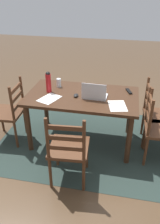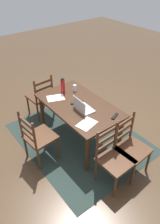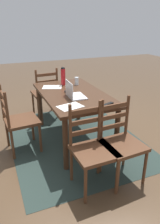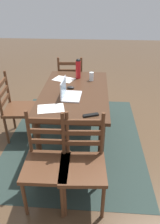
{
  "view_description": "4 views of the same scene",
  "coord_description": "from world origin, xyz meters",
  "px_view_note": "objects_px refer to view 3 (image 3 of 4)",
  "views": [
    {
      "loc": [
        -0.55,
        2.83,
        2.13
      ],
      "look_at": [
        0.03,
        0.0,
        0.49
      ],
      "focal_mm": 37.55,
      "sensor_mm": 36.0,
      "label": 1
    },
    {
      "loc": [
        -2.4,
        1.84,
        2.79
      ],
      "look_at": [
        0.05,
        -0.07,
        0.54
      ],
      "focal_mm": 34.89,
      "sensor_mm": 36.0,
      "label": 2
    },
    {
      "loc": [
        -2.84,
        1.06,
        1.75
      ],
      "look_at": [
        -0.14,
        -0.05,
        0.5
      ],
      "focal_mm": 35.03,
      "sensor_mm": 36.0,
      "label": 3
    },
    {
      "loc": [
        -2.57,
        -0.26,
        1.94
      ],
      "look_at": [
        -0.05,
        -0.08,
        0.47
      ],
      "focal_mm": 34.46,
      "sensor_mm": 36.0,
      "label": 4
    }
  ],
  "objects_px": {
    "chair_left_near": "(120,143)",
    "chair_left_far": "(93,149)",
    "chair_right_far": "(45,93)",
    "laptop": "(73,93)",
    "chair_far_head": "(19,121)",
    "dining_table": "(73,99)",
    "computer_mouse": "(67,91)",
    "water_bottle": "(63,75)",
    "tv_remote": "(108,104)",
    "drinking_glass": "(77,81)"
  },
  "relations": [
    {
      "from": "chair_far_head",
      "to": "chair_right_far",
      "type": "height_order",
      "value": "same"
    },
    {
      "from": "laptop",
      "to": "water_bottle",
      "type": "bearing_deg",
      "value": -6.35
    },
    {
      "from": "chair_far_head",
      "to": "chair_left_far",
      "type": "relative_size",
      "value": 1.0
    },
    {
      "from": "dining_table",
      "to": "laptop",
      "type": "xyz_separation_m",
      "value": [
        -0.18,
        0.06,
        0.16
      ]
    },
    {
      "from": "chair_far_head",
      "to": "laptop",
      "type": "relative_size",
      "value": 2.88
    },
    {
      "from": "chair_far_head",
      "to": "chair_left_near",
      "type": "bearing_deg",
      "value": -136.63
    },
    {
      "from": "chair_far_head",
      "to": "computer_mouse",
      "type": "relative_size",
      "value": 9.5
    },
    {
      "from": "computer_mouse",
      "to": "tv_remote",
      "type": "height_order",
      "value": "computer_mouse"
    },
    {
      "from": "dining_table",
      "to": "chair_right_far",
      "type": "distance_m",
      "value": 1.07
    },
    {
      "from": "dining_table",
      "to": "tv_remote",
      "type": "bearing_deg",
      "value": -159.47
    },
    {
      "from": "dining_table",
      "to": "chair_right_far",
      "type": "relative_size",
      "value": 1.59
    },
    {
      "from": "chair_far_head",
      "to": "water_bottle",
      "type": "relative_size",
      "value": 3.23
    },
    {
      "from": "chair_left_far",
      "to": "drinking_glass",
      "type": "relative_size",
      "value": 7.67
    },
    {
      "from": "laptop",
      "to": "drinking_glass",
      "type": "distance_m",
      "value": 0.63
    },
    {
      "from": "chair_left_near",
      "to": "water_bottle",
      "type": "height_order",
      "value": "water_bottle"
    },
    {
      "from": "chair_left_near",
      "to": "chair_left_far",
      "type": "xyz_separation_m",
      "value": [
        0.0,
        0.35,
        0.0
      ]
    },
    {
      "from": "chair_far_head",
      "to": "tv_remote",
      "type": "bearing_deg",
      "value": -120.56
    },
    {
      "from": "chair_left_near",
      "to": "laptop",
      "type": "distance_m",
      "value": 0.96
    },
    {
      "from": "chair_left_near",
      "to": "chair_left_far",
      "type": "height_order",
      "value": "same"
    },
    {
      "from": "chair_far_head",
      "to": "dining_table",
      "type": "bearing_deg",
      "value": -89.75
    },
    {
      "from": "chair_left_near",
      "to": "chair_far_head",
      "type": "xyz_separation_m",
      "value": [
        1.04,
        0.98,
        0.0
      ]
    },
    {
      "from": "dining_table",
      "to": "laptop",
      "type": "bearing_deg",
      "value": 160.28
    },
    {
      "from": "chair_right_far",
      "to": "computer_mouse",
      "type": "distance_m",
      "value": 1.02
    },
    {
      "from": "chair_right_far",
      "to": "laptop",
      "type": "distance_m",
      "value": 1.27
    },
    {
      "from": "dining_table",
      "to": "chair_left_near",
      "type": "relative_size",
      "value": 1.59
    },
    {
      "from": "chair_left_near",
      "to": "water_bottle",
      "type": "distance_m",
      "value": 1.59
    },
    {
      "from": "chair_right_far",
      "to": "computer_mouse",
      "type": "relative_size",
      "value": 9.5
    },
    {
      "from": "chair_right_far",
      "to": "laptop",
      "type": "relative_size",
      "value": 2.88
    },
    {
      "from": "laptop",
      "to": "water_bottle",
      "type": "distance_m",
      "value": 0.66
    },
    {
      "from": "chair_left_near",
      "to": "chair_left_far",
      "type": "bearing_deg",
      "value": 89.99
    },
    {
      "from": "tv_remote",
      "to": "chair_left_far",
      "type": "bearing_deg",
      "value": 115.94
    },
    {
      "from": "chair_left_near",
      "to": "chair_left_far",
      "type": "relative_size",
      "value": 1.0
    },
    {
      "from": "chair_far_head",
      "to": "tv_remote",
      "type": "height_order",
      "value": "chair_far_head"
    },
    {
      "from": "chair_right_far",
      "to": "tv_remote",
      "type": "distance_m",
      "value": 1.74
    },
    {
      "from": "chair_right_far",
      "to": "computer_mouse",
      "type": "xyz_separation_m",
      "value": [
        -0.97,
        -0.11,
        0.31
      ]
    },
    {
      "from": "laptop",
      "to": "tv_remote",
      "type": "height_order",
      "value": "laptop"
    },
    {
      "from": "drinking_glass",
      "to": "chair_right_far",
      "type": "bearing_deg",
      "value": 30.31
    },
    {
      "from": "chair_far_head",
      "to": "computer_mouse",
      "type": "distance_m",
      "value": 0.81
    },
    {
      "from": "water_bottle",
      "to": "drinking_glass",
      "type": "bearing_deg",
      "value": -113.09
    },
    {
      "from": "water_bottle",
      "to": "laptop",
      "type": "bearing_deg",
      "value": 173.65
    },
    {
      "from": "chair_far_head",
      "to": "laptop",
      "type": "xyz_separation_m",
      "value": [
        -0.17,
        -0.75,
        0.35
      ]
    },
    {
      "from": "chair_left_far",
      "to": "tv_remote",
      "type": "height_order",
      "value": "chair_left_far"
    },
    {
      "from": "dining_table",
      "to": "laptop",
      "type": "distance_m",
      "value": 0.24
    },
    {
      "from": "water_bottle",
      "to": "dining_table",
      "type": "bearing_deg",
      "value": 178.88
    },
    {
      "from": "computer_mouse",
      "to": "chair_left_far",
      "type": "bearing_deg",
      "value": 173.4
    },
    {
      "from": "chair_left_far",
      "to": "tv_remote",
      "type": "bearing_deg",
      "value": -43.83
    },
    {
      "from": "laptop",
      "to": "tv_remote",
      "type": "relative_size",
      "value": 1.94
    },
    {
      "from": "chair_left_near",
      "to": "computer_mouse",
      "type": "distance_m",
      "value": 1.18
    },
    {
      "from": "chair_far_head",
      "to": "laptop",
      "type": "bearing_deg",
      "value": -103.02
    },
    {
      "from": "computer_mouse",
      "to": "chair_left_near",
      "type": "bearing_deg",
      "value": -168.91
    }
  ]
}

